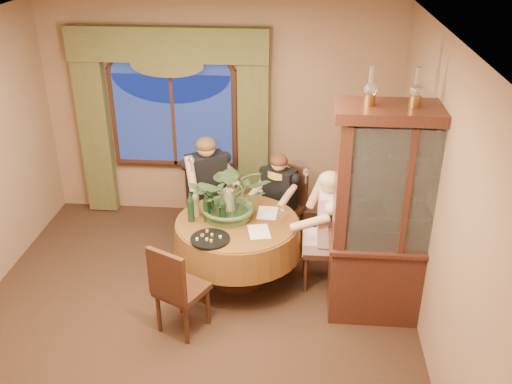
# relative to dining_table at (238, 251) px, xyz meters

# --- Properties ---
(floor) EXTENTS (5.00, 5.00, 0.00)m
(floor) POSITION_rel_dining_table_xyz_m (-0.39, -0.88, -0.38)
(floor) COLOR black
(floor) RESTS_ON ground
(wall_back) EXTENTS (4.50, 0.00, 4.50)m
(wall_back) POSITION_rel_dining_table_xyz_m (-0.39, 1.62, 1.02)
(wall_back) COLOR #8D654D
(wall_back) RESTS_ON ground
(wall_right) EXTENTS (0.00, 5.00, 5.00)m
(wall_right) POSITION_rel_dining_table_xyz_m (1.86, -0.88, 1.02)
(wall_right) COLOR #8D654D
(wall_right) RESTS_ON ground
(ceiling) EXTENTS (5.00, 5.00, 0.00)m
(ceiling) POSITION_rel_dining_table_xyz_m (-0.39, -0.88, 2.42)
(ceiling) COLOR white
(ceiling) RESTS_ON wall_back
(window) EXTENTS (1.62, 0.10, 1.32)m
(window) POSITION_rel_dining_table_xyz_m (-0.99, 1.55, 0.92)
(window) COLOR navy
(window) RESTS_ON wall_back
(arched_transom) EXTENTS (1.60, 0.06, 0.44)m
(arched_transom) POSITION_rel_dining_table_xyz_m (-0.99, 1.55, 1.71)
(arched_transom) COLOR navy
(arched_transom) RESTS_ON wall_back
(drapery_left) EXTENTS (0.38, 0.14, 2.32)m
(drapery_left) POSITION_rel_dining_table_xyz_m (-2.02, 1.50, 0.80)
(drapery_left) COLOR #4A4826
(drapery_left) RESTS_ON floor
(drapery_right) EXTENTS (0.38, 0.14, 2.32)m
(drapery_right) POSITION_rel_dining_table_xyz_m (0.04, 1.50, 0.80)
(drapery_right) COLOR #4A4826
(drapery_right) RESTS_ON floor
(swag_valance) EXTENTS (2.45, 0.16, 0.42)m
(swag_valance) POSITION_rel_dining_table_xyz_m (-0.99, 1.47, 1.90)
(swag_valance) COLOR #4A4826
(swag_valance) RESTS_ON wall_back
(dining_table) EXTENTS (1.47, 1.47, 0.75)m
(dining_table) POSITION_rel_dining_table_xyz_m (0.00, 0.00, 0.00)
(dining_table) COLOR maroon
(dining_table) RESTS_ON floor
(china_cabinet) EXTENTS (1.36, 0.54, 2.20)m
(china_cabinet) POSITION_rel_dining_table_xyz_m (1.60, -0.45, 0.73)
(china_cabinet) COLOR #361811
(china_cabinet) RESTS_ON floor
(oil_lamp_left) EXTENTS (0.11, 0.11, 0.34)m
(oil_lamp_left) POSITION_rel_dining_table_xyz_m (1.22, -0.45, 2.00)
(oil_lamp_left) COLOR #A5722D
(oil_lamp_left) RESTS_ON china_cabinet
(oil_lamp_center) EXTENTS (0.11, 0.11, 0.34)m
(oil_lamp_center) POSITION_rel_dining_table_xyz_m (1.60, -0.45, 2.00)
(oil_lamp_center) COLOR #A5722D
(oil_lamp_center) RESTS_ON china_cabinet
(oil_lamp_right) EXTENTS (0.11, 0.11, 0.34)m
(oil_lamp_right) POSITION_rel_dining_table_xyz_m (1.98, -0.45, 2.00)
(oil_lamp_right) COLOR #A5722D
(oil_lamp_right) RESTS_ON china_cabinet
(chair_right) EXTENTS (0.43, 0.43, 0.96)m
(chair_right) POSITION_rel_dining_table_xyz_m (0.91, 0.02, 0.10)
(chair_right) COLOR black
(chair_right) RESTS_ON floor
(chair_back_right) EXTENTS (0.57, 0.57, 0.96)m
(chair_back_right) POSITION_rel_dining_table_xyz_m (0.46, 0.84, 0.10)
(chair_back_right) COLOR black
(chair_back_right) RESTS_ON floor
(chair_back) EXTENTS (0.57, 0.57, 0.96)m
(chair_back) POSITION_rel_dining_table_xyz_m (-0.45, 0.80, 0.10)
(chair_back) COLOR black
(chair_back) RESTS_ON floor
(chair_front_left) EXTENTS (0.57, 0.57, 0.96)m
(chair_front_left) POSITION_rel_dining_table_xyz_m (-0.44, -0.85, 0.10)
(chair_front_left) COLOR black
(chair_front_left) RESTS_ON floor
(person_pink) EXTENTS (0.45, 0.49, 1.36)m
(person_pink) POSITION_rel_dining_table_xyz_m (0.97, 0.00, 0.30)
(person_pink) COLOR beige
(person_pink) RESTS_ON floor
(person_back) EXTENTS (0.67, 0.65, 1.40)m
(person_back) POSITION_rel_dining_table_xyz_m (-0.45, 0.76, 0.33)
(person_back) COLOR black
(person_back) RESTS_ON floor
(person_scarf) EXTENTS (0.57, 0.55, 1.21)m
(person_scarf) POSITION_rel_dining_table_xyz_m (0.41, 0.79, 0.23)
(person_scarf) COLOR black
(person_scarf) RESTS_ON floor
(stoneware_vase) EXTENTS (0.16, 0.16, 0.29)m
(stoneware_vase) POSITION_rel_dining_table_xyz_m (-0.11, 0.14, 0.52)
(stoneware_vase) COLOR gray
(stoneware_vase) RESTS_ON dining_table
(centerpiece_plant) EXTENTS (0.86, 0.95, 0.74)m
(centerpiece_plant) POSITION_rel_dining_table_xyz_m (-0.07, 0.09, 0.95)
(centerpiece_plant) COLOR #3E5C32
(centerpiece_plant) RESTS_ON dining_table
(olive_bowl) EXTENTS (0.15, 0.15, 0.05)m
(olive_bowl) POSITION_rel_dining_table_xyz_m (0.06, -0.01, 0.40)
(olive_bowl) COLOR #4D542D
(olive_bowl) RESTS_ON dining_table
(cheese_platter) EXTENTS (0.40, 0.40, 0.02)m
(cheese_platter) POSITION_rel_dining_table_xyz_m (-0.23, -0.41, 0.39)
(cheese_platter) COLOR black
(cheese_platter) RESTS_ON dining_table
(wine_bottle_0) EXTENTS (0.07, 0.07, 0.33)m
(wine_bottle_0) POSITION_rel_dining_table_xyz_m (-0.32, -0.03, 0.54)
(wine_bottle_0) COLOR black
(wine_bottle_0) RESTS_ON dining_table
(wine_bottle_1) EXTENTS (0.07, 0.07, 0.33)m
(wine_bottle_1) POSITION_rel_dining_table_xyz_m (-0.45, 0.08, 0.54)
(wine_bottle_1) COLOR tan
(wine_bottle_1) RESTS_ON dining_table
(wine_bottle_2) EXTENTS (0.07, 0.07, 0.33)m
(wine_bottle_2) POSITION_rel_dining_table_xyz_m (-0.31, 0.17, 0.54)
(wine_bottle_2) COLOR black
(wine_bottle_2) RESTS_ON dining_table
(wine_bottle_3) EXTENTS (0.07, 0.07, 0.33)m
(wine_bottle_3) POSITION_rel_dining_table_xyz_m (-0.14, -0.07, 0.54)
(wine_bottle_3) COLOR black
(wine_bottle_3) RESTS_ON dining_table
(wine_bottle_4) EXTENTS (0.07, 0.07, 0.33)m
(wine_bottle_4) POSITION_rel_dining_table_xyz_m (-0.48, -0.05, 0.54)
(wine_bottle_4) COLOR black
(wine_bottle_4) RESTS_ON dining_table
(tasting_paper_0) EXTENTS (0.27, 0.34, 0.00)m
(tasting_paper_0) POSITION_rel_dining_table_xyz_m (0.25, -0.21, 0.38)
(tasting_paper_0) COLOR white
(tasting_paper_0) RESTS_ON dining_table
(tasting_paper_1) EXTENTS (0.22, 0.31, 0.00)m
(tasting_paper_1) POSITION_rel_dining_table_xyz_m (0.31, 0.19, 0.38)
(tasting_paper_1) COLOR white
(tasting_paper_1) RESTS_ON dining_table
(wine_glass_person_pink) EXTENTS (0.07, 0.07, 0.18)m
(wine_glass_person_pink) POSITION_rel_dining_table_xyz_m (0.47, 0.00, 0.46)
(wine_glass_person_pink) COLOR silver
(wine_glass_person_pink) RESTS_ON dining_table
(wine_glass_person_back) EXTENTS (0.07, 0.07, 0.18)m
(wine_glass_person_back) POSITION_rel_dining_table_xyz_m (-0.24, 0.40, 0.46)
(wine_glass_person_back) COLOR silver
(wine_glass_person_back) RESTS_ON dining_table
(wine_glass_person_scarf) EXTENTS (0.07, 0.07, 0.18)m
(wine_glass_person_scarf) POSITION_rel_dining_table_xyz_m (0.21, 0.41, 0.46)
(wine_glass_person_scarf) COLOR silver
(wine_glass_person_scarf) RESTS_ON dining_table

